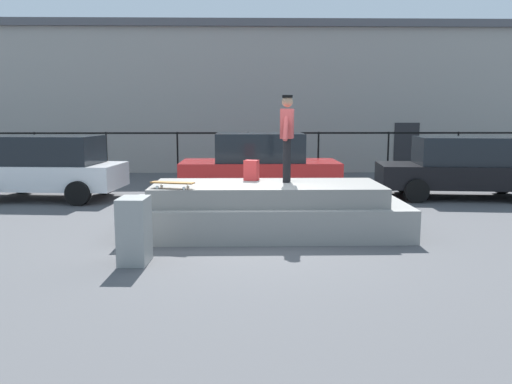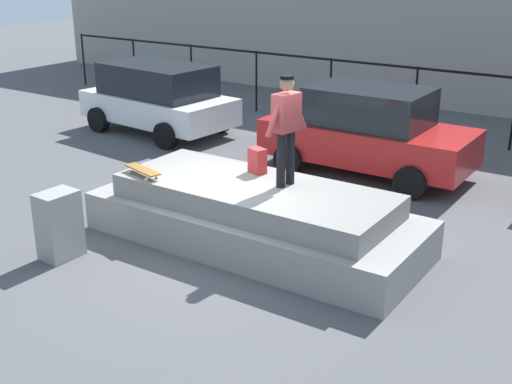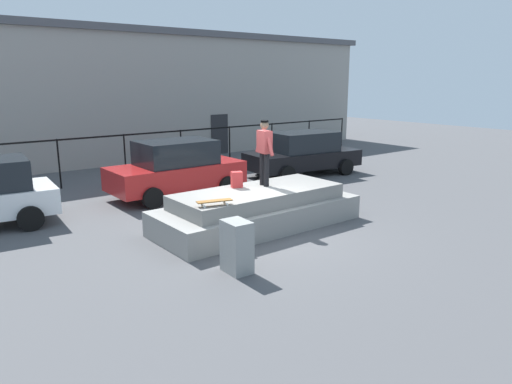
% 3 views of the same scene
% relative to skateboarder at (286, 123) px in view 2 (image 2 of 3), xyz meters
% --- Properties ---
extents(ground_plane, '(60.00, 60.00, 0.00)m').
position_rel_skateboarder_xyz_m(ground_plane, '(-0.73, -0.66, -1.99)').
color(ground_plane, '#4C4C4F').
extents(concrete_ledge, '(5.43, 2.18, 0.99)m').
position_rel_skateboarder_xyz_m(concrete_ledge, '(-0.41, -0.24, -1.54)').
color(concrete_ledge, gray).
rests_on(concrete_ledge, ground_plane).
extents(skateboarder, '(0.31, 0.91, 1.72)m').
position_rel_skateboarder_xyz_m(skateboarder, '(0.00, 0.00, 0.00)').
color(skateboarder, black).
rests_on(skateboarder, concrete_ledge).
extents(skateboard, '(0.83, 0.41, 0.12)m').
position_rel_skateboarder_xyz_m(skateboard, '(-2.17, -0.91, -0.90)').
color(skateboard, brown).
rests_on(skateboard, concrete_ledge).
extents(backpack, '(0.33, 0.28, 0.42)m').
position_rel_skateboarder_xyz_m(backpack, '(-0.71, 0.27, -0.79)').
color(backpack, red).
rests_on(backpack, concrete_ledge).
extents(car_white_hatchback_near, '(4.19, 2.43, 1.75)m').
position_rel_skateboarder_xyz_m(car_white_hatchback_near, '(-6.31, 4.09, -1.07)').
color(car_white_hatchback_near, white).
rests_on(car_white_hatchback_near, ground_plane).
extents(car_red_sedan_mid, '(4.33, 2.14, 1.82)m').
position_rel_skateboarder_xyz_m(car_red_sedan_mid, '(-0.43, 4.01, -1.08)').
color(car_red_sedan_mid, '#B21E1E').
rests_on(car_red_sedan_mid, ground_plane).
extents(utility_box, '(0.47, 0.62, 1.05)m').
position_rel_skateboarder_xyz_m(utility_box, '(-2.59, -2.34, -1.47)').
color(utility_box, gray).
rests_on(utility_box, ground_plane).
extents(fence_row, '(24.06, 0.06, 1.75)m').
position_rel_skateboarder_xyz_m(fence_row, '(-0.73, 7.45, -0.74)').
color(fence_row, black).
rests_on(fence_row, ground_plane).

